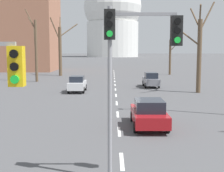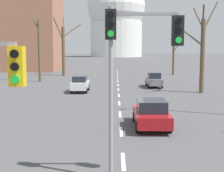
{
  "view_description": "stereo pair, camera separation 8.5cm",
  "coord_description": "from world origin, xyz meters",
  "px_view_note": "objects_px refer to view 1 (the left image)",
  "views": [
    {
      "loc": [
        -0.39,
        -3.97,
        4.35
      ],
      "look_at": [
        -0.42,
        5.72,
        3.23
      ],
      "focal_mm": 50.0,
      "sensor_mm": 36.0,
      "label": 1
    },
    {
      "loc": [
        -0.3,
        -3.97,
        4.35
      ],
      "look_at": [
        -0.42,
        5.72,
        3.23
      ],
      "focal_mm": 50.0,
      "sensor_mm": 36.0,
      "label": 2
    }
  ],
  "objects_px": {
    "traffic_signal_centre_tall": "(133,49)",
    "sedan_near_left": "(152,80)",
    "sedan_near_right": "(150,113)",
    "sedan_mid_centre": "(78,84)"
  },
  "relations": [
    {
      "from": "sedan_mid_centre",
      "to": "sedan_near_left",
      "type": "bearing_deg",
      "value": 27.94
    },
    {
      "from": "traffic_signal_centre_tall",
      "to": "sedan_near_left",
      "type": "bearing_deg",
      "value": 81.51
    },
    {
      "from": "sedan_near_left",
      "to": "sedan_mid_centre",
      "type": "bearing_deg",
      "value": -152.06
    },
    {
      "from": "sedan_near_right",
      "to": "sedan_near_left",
      "type": "bearing_deg",
      "value": 82.58
    },
    {
      "from": "sedan_near_right",
      "to": "sedan_mid_centre",
      "type": "distance_m",
      "value": 16.06
    },
    {
      "from": "traffic_signal_centre_tall",
      "to": "sedan_near_left",
      "type": "xyz_separation_m",
      "value": [
        3.97,
        26.59,
        -3.51
      ]
    },
    {
      "from": "sedan_near_left",
      "to": "sedan_mid_centre",
      "type": "distance_m",
      "value": 9.34
    },
    {
      "from": "traffic_signal_centre_tall",
      "to": "sedan_near_left",
      "type": "distance_m",
      "value": 27.11
    },
    {
      "from": "sedan_near_left",
      "to": "sedan_mid_centre",
      "type": "height_order",
      "value": "sedan_near_left"
    },
    {
      "from": "sedan_near_right",
      "to": "sedan_mid_centre",
      "type": "relative_size",
      "value": 1.05
    }
  ]
}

